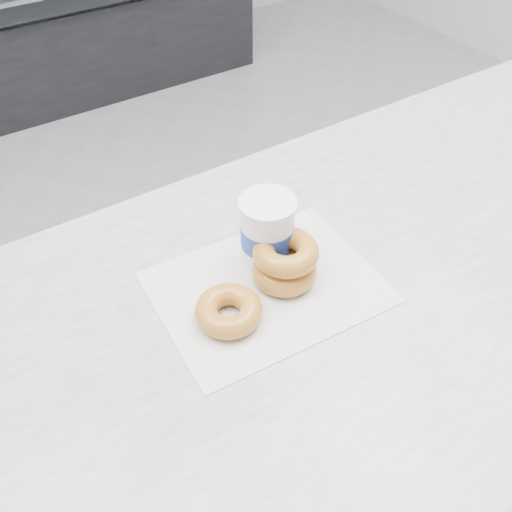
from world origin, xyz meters
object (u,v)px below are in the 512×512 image
at_px(counter, 373,396).
at_px(display_case, 14,1).
at_px(donut_single, 229,311).
at_px(donut_stack, 285,262).
at_px(coffee_cup, 267,231).

distance_m(counter, display_case, 2.72).
bearing_deg(donut_single, donut_stack, 11.62).
bearing_deg(coffee_cup, display_case, 91.04).
relative_size(donut_single, donut_stack, 0.87).
relative_size(counter, coffee_cup, 25.45).
bearing_deg(coffee_cup, counter, -20.78).
bearing_deg(donut_stack, coffee_cup, 88.37).
height_order(counter, donut_single, donut_single).
height_order(donut_stack, coffee_cup, coffee_cup).
height_order(display_case, coffee_cup, display_case).
height_order(donut_single, donut_stack, donut_stack).
bearing_deg(display_case, donut_single, -97.12).
bearing_deg(coffee_cup, donut_single, -141.56).
relative_size(display_case, coffee_cup, 19.96).
distance_m(display_case, donut_single, 2.74).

